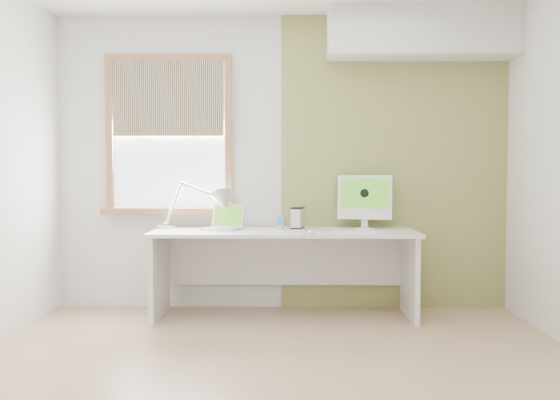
{
  "coord_description": "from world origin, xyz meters",
  "views": [
    {
      "loc": [
        0.08,
        -3.54,
        1.22
      ],
      "look_at": [
        0.0,
        1.05,
        1.0
      ],
      "focal_mm": 37.94,
      "sensor_mm": 36.0,
      "label": 1
    }
  ],
  "objects_px": {
    "desk": "(284,253)",
    "desk_lamp": "(212,204)",
    "external_drive": "(298,218)",
    "laptop": "(225,223)",
    "imac": "(365,199)"
  },
  "relations": [
    {
      "from": "desk_lamp",
      "to": "external_drive",
      "type": "height_order",
      "value": "desk_lamp"
    },
    {
      "from": "desk",
      "to": "desk_lamp",
      "type": "xyz_separation_m",
      "value": [
        -0.62,
        0.09,
        0.41
      ]
    },
    {
      "from": "desk",
      "to": "external_drive",
      "type": "relative_size",
      "value": 11.96
    },
    {
      "from": "laptop",
      "to": "imac",
      "type": "xyz_separation_m",
      "value": [
        1.2,
        0.14,
        0.2
      ]
    },
    {
      "from": "desk_lamp",
      "to": "external_drive",
      "type": "distance_m",
      "value": 0.75
    },
    {
      "from": "desk",
      "to": "imac",
      "type": "distance_m",
      "value": 0.84
    },
    {
      "from": "imac",
      "to": "desk_lamp",
      "type": "bearing_deg",
      "value": -177.37
    },
    {
      "from": "imac",
      "to": "desk",
      "type": "bearing_deg",
      "value": -168.06
    },
    {
      "from": "laptop",
      "to": "desk",
      "type": "bearing_deg",
      "value": -1.35
    },
    {
      "from": "desk",
      "to": "external_drive",
      "type": "bearing_deg",
      "value": 40.6
    },
    {
      "from": "laptop",
      "to": "external_drive",
      "type": "relative_size",
      "value": 2.05
    },
    {
      "from": "desk",
      "to": "laptop",
      "type": "height_order",
      "value": "laptop"
    },
    {
      "from": "desk_lamp",
      "to": "external_drive",
      "type": "bearing_deg",
      "value": 0.89
    },
    {
      "from": "desk_lamp",
      "to": "laptop",
      "type": "xyz_separation_m",
      "value": [
        0.12,
        -0.07,
        -0.16
      ]
    },
    {
      "from": "laptop",
      "to": "external_drive",
      "type": "distance_m",
      "value": 0.63
    }
  ]
}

